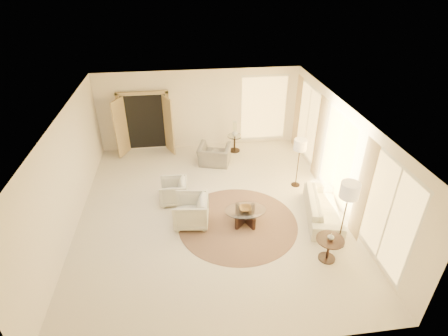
{
  "coord_description": "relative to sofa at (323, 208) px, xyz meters",
  "views": [
    {
      "loc": [
        -0.65,
        -7.59,
        5.89
      ],
      "look_at": [
        0.4,
        0.4,
        1.1
      ],
      "focal_mm": 28.0,
      "sensor_mm": 36.0,
      "label": 1
    }
  ],
  "objects": [
    {
      "name": "room",
      "position": [
        -2.9,
        0.63,
        1.1
      ],
      "size": [
        7.04,
        8.04,
        2.83
      ],
      "color": "beige",
      "rests_on": "ground"
    },
    {
      "name": "windows_right",
      "position": [
        0.55,
        0.73,
        1.05
      ],
      "size": [
        0.1,
        6.4,
        2.4
      ],
      "primitive_type": null,
      "color": "#FECD65",
      "rests_on": "room"
    },
    {
      "name": "window_back_corner",
      "position": [
        -0.6,
        4.58,
        1.05
      ],
      "size": [
        1.7,
        0.1,
        2.4
      ],
      "primitive_type": null,
      "color": "#FECD65",
      "rests_on": "room"
    },
    {
      "name": "curtains_right",
      "position": [
        0.5,
        1.63,
        1.0
      ],
      "size": [
        0.06,
        5.2,
        2.6
      ],
      "primitive_type": null,
      "color": "tan",
      "rests_on": "room"
    },
    {
      "name": "french_doors",
      "position": [
        -4.8,
        4.45,
        0.77
      ],
      "size": [
        1.95,
        0.66,
        2.16
      ],
      "color": "tan",
      "rests_on": "room"
    },
    {
      "name": "area_rug",
      "position": [
        -2.27,
        0.03,
        -0.3
      ],
      "size": [
        4.03,
        4.03,
        0.01
      ],
      "primitive_type": "cylinder",
      "rotation": [
        0.0,
        0.0,
        -0.38
      ],
      "color": "#472F24",
      "rests_on": "room"
    },
    {
      "name": "sofa",
      "position": [
        0.0,
        0.0,
        0.0
      ],
      "size": [
        1.26,
        2.2,
        0.6
      ],
      "primitive_type": "imported",
      "rotation": [
        0.0,
        0.0,
        1.34
      ],
      "color": "beige",
      "rests_on": "room"
    },
    {
      "name": "armchair_left",
      "position": [
        -3.9,
        1.23,
        0.08
      ],
      "size": [
        0.72,
        0.77,
        0.76
      ],
      "primitive_type": "imported",
      "rotation": [
        0.0,
        0.0,
        -1.61
      ],
      "color": "beige",
      "rests_on": "room"
    },
    {
      "name": "armchair_right",
      "position": [
        -3.46,
        0.19,
        0.13
      ],
      "size": [
        0.89,
        0.94,
        0.87
      ],
      "primitive_type": "imported",
      "rotation": [
        0.0,
        0.0,
        -1.7
      ],
      "color": "beige",
      "rests_on": "room"
    },
    {
      "name": "accent_chair",
      "position": [
        -2.54,
        3.19,
        0.15
      ],
      "size": [
        1.17,
        0.93,
        0.9
      ],
      "primitive_type": "imported",
      "rotation": [
        0.0,
        0.0,
        2.86
      ],
      "color": "gray",
      "rests_on": "room"
    },
    {
      "name": "coffee_table",
      "position": [
        -2.07,
        0.06,
        -0.05
      ],
      "size": [
        1.25,
        1.25,
        0.4
      ],
      "rotation": [
        0.0,
        0.0,
        -0.17
      ],
      "color": "black",
      "rests_on": "room"
    },
    {
      "name": "end_table",
      "position": [
        -0.45,
        -1.48,
        0.1
      ],
      "size": [
        0.62,
        0.62,
        0.59
      ],
      "rotation": [
        0.0,
        0.0,
        -0.42
      ],
      "color": "black",
      "rests_on": "room"
    },
    {
      "name": "side_table",
      "position": [
        -1.73,
        4.03,
        0.06
      ],
      "size": [
        0.51,
        0.51,
        0.6
      ],
      "rotation": [
        0.0,
        0.0,
        -0.08
      ],
      "color": "black",
      "rests_on": "room"
    },
    {
      "name": "floor_lamp_near",
      "position": [
        -0.23,
        1.58,
        1.01
      ],
      "size": [
        0.37,
        0.37,
        1.54
      ],
      "rotation": [
        0.0,
        0.0,
        0.03
      ],
      "color": "black",
      "rests_on": "room"
    },
    {
      "name": "floor_lamp_far",
      "position": [
        0.0,
        -1.06,
        1.19
      ],
      "size": [
        0.43,
        0.43,
        1.76
      ],
      "rotation": [
        0.0,
        0.0,
        0.09
      ],
      "color": "black",
      "rests_on": "room"
    },
    {
      "name": "bowl",
      "position": [
        -2.07,
        0.06,
        0.13
      ],
      "size": [
        0.34,
        0.34,
        0.08
      ],
      "primitive_type": "imported",
      "rotation": [
        0.0,
        0.0,
        -0.08
      ],
      "color": "brown",
      "rests_on": "coffee_table"
    },
    {
      "name": "end_vase",
      "position": [
        -0.45,
        -1.48,
        0.36
      ],
      "size": [
        0.18,
        0.18,
        0.16
      ],
      "primitive_type": "imported",
      "rotation": [
        0.0,
        0.0,
        -0.19
      ],
      "color": "silver",
      "rests_on": "end_table"
    },
    {
      "name": "side_vase",
      "position": [
        -1.73,
        4.03,
        0.4
      ],
      "size": [
        0.24,
        0.24,
        0.22
      ],
      "primitive_type": "imported",
      "rotation": [
        0.0,
        0.0,
        -0.11
      ],
      "color": "silver",
      "rests_on": "side_table"
    }
  ]
}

